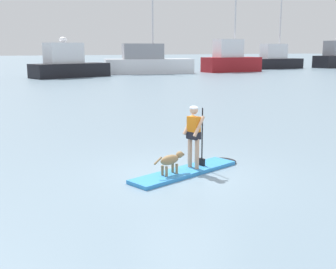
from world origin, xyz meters
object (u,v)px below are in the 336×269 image
at_px(moored_boat_far_port, 147,62).
at_px(moored_boat_port, 276,59).
at_px(moored_boat_far_starboard, 231,60).
at_px(person_paddler, 194,132).
at_px(paddleboard, 191,170).
at_px(dog, 171,160).
at_px(moored_boat_outer, 68,64).

height_order(moored_boat_far_port, moored_boat_port, moored_boat_port).
bearing_deg(moored_boat_far_starboard, person_paddler, -126.17).
relative_size(paddleboard, moored_boat_far_starboard, 0.31).
bearing_deg(dog, moored_boat_far_port, 66.32).
xyz_separation_m(moored_boat_outer, moored_boat_far_port, (11.15, 2.29, 0.01)).
relative_size(paddleboard, moored_boat_outer, 0.39).
relative_size(person_paddler, dog, 1.62).
xyz_separation_m(dog, moored_boat_far_starboard, (31.47, 42.15, 1.26)).
distance_m(dog, moored_boat_far_port, 47.30).
bearing_deg(paddleboard, dog, -163.04).
bearing_deg(moored_boat_port, moored_boat_far_port, -171.71).
height_order(dog, moored_boat_outer, moored_boat_outer).
bearing_deg(person_paddler, paddleboard, -163.04).
bearing_deg(paddleboard, moored_boat_far_port, 67.02).
xyz_separation_m(paddleboard, dog, (-0.72, -0.22, 0.42)).
bearing_deg(moored_boat_outer, moored_boat_far_starboard, 2.76).
distance_m(person_paddler, moored_boat_outer, 41.36).
xyz_separation_m(moored_boat_far_port, moored_boat_far_starboard, (12.47, -1.15, 0.24)).
xyz_separation_m(person_paddler, moored_boat_port, (42.95, 46.66, 0.43)).
xyz_separation_m(moored_boat_far_port, moored_boat_port, (24.78, 3.61, 0.03)).
height_order(person_paddler, moored_boat_far_starboard, moored_boat_far_starboard).
bearing_deg(moored_boat_outer, paddleboard, -99.90).
bearing_deg(person_paddler, moored_boat_far_starboard, 53.83).
relative_size(moored_boat_far_starboard, moored_boat_port, 1.00).
bearing_deg(moored_boat_port, moored_boat_outer, -170.67).
bearing_deg(moored_boat_port, paddleboard, -132.68).
bearing_deg(person_paddler, moored_boat_outer, 80.24).
height_order(person_paddler, dog, person_paddler).
xyz_separation_m(person_paddler, dog, (-0.83, -0.25, -0.62)).
height_order(person_paddler, moored_boat_port, moored_boat_port).
distance_m(paddleboard, dog, 0.86).
distance_m(person_paddler, dog, 1.07).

